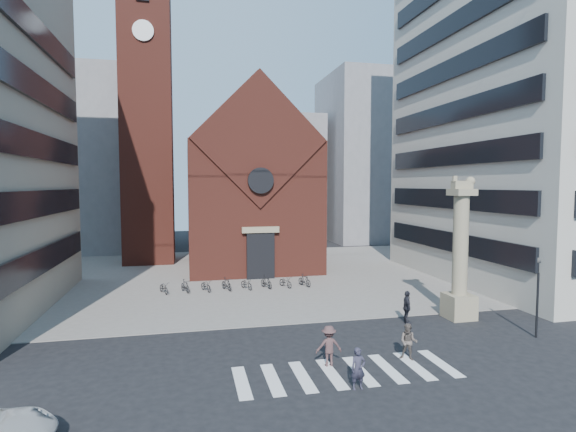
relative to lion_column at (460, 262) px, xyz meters
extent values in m
plane|color=black|center=(-10.01, -3.00, -3.46)|extent=(120.00, 120.00, 0.00)
cube|color=gray|center=(-10.01, 16.00, -3.43)|extent=(46.00, 30.00, 0.05)
cube|color=maroon|center=(-10.01, 22.00, 2.54)|extent=(12.00, 16.00, 12.00)
cube|color=maroon|center=(-10.01, 22.40, 8.54)|extent=(12.00, 15.40, 12.00)
cube|color=maroon|center=(-10.01, 14.05, 8.54)|extent=(11.76, 0.50, 11.76)
cylinder|color=black|center=(-10.01, 13.60, 5.04)|extent=(2.20, 0.30, 2.20)
cube|color=black|center=(-10.01, 13.85, -1.46)|extent=(2.40, 0.30, 4.00)
cube|color=gray|center=(-10.01, 13.80, 0.84)|extent=(3.20, 0.40, 0.50)
cube|color=maroon|center=(-20.01, 25.00, 11.54)|extent=(5.00, 5.00, 30.00)
cylinder|color=white|center=(-20.01, 22.40, 19.54)|extent=(2.00, 0.20, 2.00)
cube|color=#B0AC9F|center=(13.99, 9.00, 12.54)|extent=(18.00, 22.00, 32.00)
cube|color=gray|center=(-30.01, 37.00, 7.54)|extent=(16.00, 14.00, 22.00)
cube|color=gray|center=(-4.01, 42.00, 5.54)|extent=(14.00, 12.00, 18.00)
cube|color=gray|center=(11.99, 39.00, 8.54)|extent=(16.00, 14.00, 24.00)
cube|color=gray|center=(-0.01, 0.00, -2.71)|extent=(1.60, 1.60, 1.50)
cylinder|color=gray|center=(-0.01, 0.00, 1.04)|extent=(0.90, 0.90, 6.00)
cube|color=gray|center=(-0.01, 0.00, 4.24)|extent=(1.30, 1.30, 0.40)
cube|color=gray|center=(-0.01, 0.00, 4.64)|extent=(1.20, 0.50, 0.55)
sphere|color=gray|center=(0.54, 0.00, 4.89)|extent=(0.56, 0.56, 0.56)
cube|color=gray|center=(-0.51, 0.00, 5.04)|extent=(0.25, 0.15, 0.35)
cylinder|color=black|center=(1.99, -4.00, -1.71)|extent=(0.12, 0.12, 3.50)
imported|color=black|center=(1.99, -4.00, 0.44)|extent=(0.13, 0.16, 0.80)
imported|color=#2C2A3B|center=(-9.54, -7.61, -2.62)|extent=(0.62, 0.41, 1.67)
imported|color=#564B45|center=(-6.14, -5.30, -2.61)|extent=(1.05, 1.01, 1.70)
imported|color=black|center=(-3.58, -0.23, -2.49)|extent=(0.70, 1.21, 1.93)
imported|color=#4B3232|center=(-9.97, -5.13, -2.54)|extent=(1.22, 0.75, 1.83)
imported|color=black|center=(-17.90, 10.24, -2.98)|extent=(1.15, 1.73, 0.86)
imported|color=black|center=(-16.35, 10.24, -2.93)|extent=(1.02, 1.64, 0.95)
imported|color=black|center=(-14.80, 10.24, -2.98)|extent=(1.15, 1.73, 0.86)
imported|color=black|center=(-13.25, 10.24, -2.93)|extent=(1.02, 1.64, 0.95)
imported|color=black|center=(-11.69, 10.24, -2.98)|extent=(1.15, 1.73, 0.86)
imported|color=black|center=(-10.14, 10.24, -2.93)|extent=(1.02, 1.64, 0.95)
imported|color=black|center=(-8.59, 10.24, -2.98)|extent=(1.15, 1.73, 0.86)
imported|color=black|center=(-7.04, 10.24, -2.93)|extent=(1.02, 1.64, 0.95)
camera|label=1|loc=(-16.08, -23.97, 4.69)|focal=28.00mm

